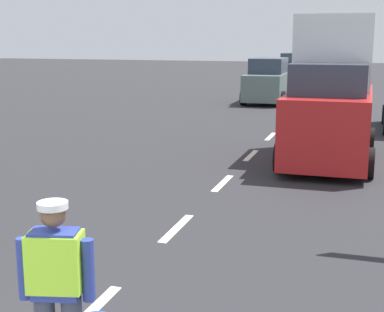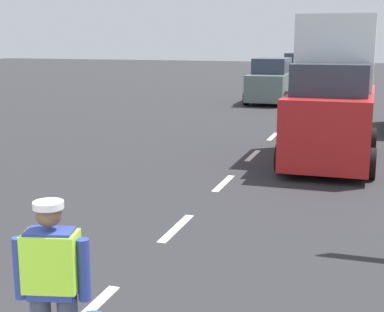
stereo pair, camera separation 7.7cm
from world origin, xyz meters
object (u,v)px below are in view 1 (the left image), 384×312
at_px(delivery_truck, 331,96).
at_px(car_oncoming_second, 268,82).
at_px(car_oncoming_third, 295,70).
at_px(road_worker, 60,284).

xyz_separation_m(delivery_truck, car_oncoming_second, (-3.66, 12.23, -0.65)).
height_order(delivery_truck, car_oncoming_third, delivery_truck).
relative_size(road_worker, car_oncoming_second, 0.41).
relative_size(road_worker, car_oncoming_third, 0.38).
xyz_separation_m(road_worker, car_oncoming_second, (-2.09, 22.48, 0.03)).
relative_size(road_worker, delivery_truck, 0.36).
bearing_deg(road_worker, car_oncoming_second, 95.31).
height_order(road_worker, car_oncoming_second, car_oncoming_second).
bearing_deg(delivery_truck, car_oncoming_third, 99.29).
bearing_deg(delivery_truck, car_oncoming_second, 106.65).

